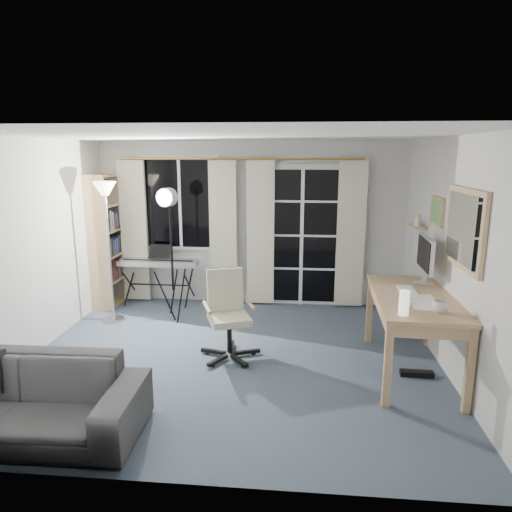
{
  "coord_description": "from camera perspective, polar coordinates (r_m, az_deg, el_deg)",
  "views": [
    {
      "loc": [
        0.7,
        -4.66,
        2.23
      ],
      "look_at": [
        0.23,
        0.35,
        1.09
      ],
      "focal_mm": 32.0,
      "sensor_mm": 36.0,
      "label": 1
    }
  ],
  "objects": [
    {
      "name": "torchiere_lamp",
      "position": [
        6.23,
        -18.21,
        5.47
      ],
      "size": [
        0.33,
        0.33,
        1.87
      ],
      "rotation": [
        0.0,
        0.0,
        0.1
      ],
      "color": "#B2B2B7",
      "rests_on": "floor"
    },
    {
      "name": "bookshelf",
      "position": [
        7.15,
        -18.0,
        1.58
      ],
      "size": [
        0.32,
        0.91,
        1.94
      ],
      "rotation": [
        0.0,
        0.0,
        -0.01
      ],
      "color": "tan",
      "rests_on": "floor"
    },
    {
      "name": "framed_print",
      "position": [
        5.47,
        21.68,
        5.23
      ],
      "size": [
        0.03,
        0.42,
        0.32
      ],
      "color": "tan",
      "rests_on": "floor"
    },
    {
      "name": "studio_light",
      "position": [
        6.05,
        -10.96,
        5.29
      ],
      "size": [
        0.39,
        0.4,
        1.83
      ],
      "rotation": [
        0.0,
        0.0,
        -0.28
      ],
      "color": "black",
      "rests_on": "floor"
    },
    {
      "name": "mug",
      "position": [
        4.42,
        22.06,
        -5.73
      ],
      "size": [
        0.14,
        0.11,
        0.14
      ],
      "primitive_type": "imported",
      "rotation": [
        0.0,
        0.0,
        -0.04
      ],
      "color": "silver",
      "rests_on": "desk"
    },
    {
      "name": "curtains",
      "position": [
        6.69,
        -1.89,
        2.97
      ],
      "size": [
        3.6,
        0.07,
        2.13
      ],
      "color": "gold",
      "rests_on": "floor"
    },
    {
      "name": "office_chair",
      "position": [
        5.11,
        -3.66,
        -6.21
      ],
      "size": [
        0.68,
        0.65,
        0.97
      ],
      "rotation": [
        0.0,
        0.0,
        0.37
      ],
      "color": "black",
      "rests_on": "floor"
    },
    {
      "name": "sofa",
      "position": [
        4.26,
        -28.44,
        -14.25
      ],
      "size": [
        2.09,
        0.65,
        0.81
      ],
      "rotation": [
        0.0,
        0.0,
        0.02
      ],
      "color": "#333235",
      "rests_on": "floor"
    },
    {
      "name": "floor",
      "position": [
        5.22,
        -2.91,
        -12.7
      ],
      "size": [
        4.5,
        4.0,
        0.02
      ],
      "primitive_type": "cube",
      "color": "#3D4B5A",
      "rests_on": "ground"
    },
    {
      "name": "keyboard_piano",
      "position": [
        6.86,
        -12.07,
        -0.91
      ],
      "size": [
        1.17,
        0.57,
        0.85
      ],
      "rotation": [
        0.0,
        0.0,
        -0.01
      ],
      "color": "black",
      "rests_on": "floor"
    },
    {
      "name": "wall_shelf",
      "position": [
        5.95,
        19.58,
        4.07
      ],
      "size": [
        0.16,
        0.3,
        0.18
      ],
      "color": "tan",
      "rests_on": "floor"
    },
    {
      "name": "wall_mirror",
      "position": [
        4.62,
        24.59,
        3.13
      ],
      "size": [
        0.04,
        0.94,
        0.74
      ],
      "color": "tan",
      "rests_on": "floor"
    },
    {
      "name": "french_door",
      "position": [
        6.74,
        5.72,
        2.39
      ],
      "size": [
        1.32,
        0.09,
        2.11
      ],
      "color": "white",
      "rests_on": "floor"
    },
    {
      "name": "window",
      "position": [
        6.9,
        -9.41,
        6.5
      ],
      "size": [
        1.2,
        0.08,
        1.4
      ],
      "color": "white",
      "rests_on": "floor"
    },
    {
      "name": "monitor",
      "position": [
        5.27,
        20.41,
        0.07
      ],
      "size": [
        0.2,
        0.6,
        0.52
      ],
      "rotation": [
        0.0,
        0.0,
        -0.04
      ],
      "color": "silver",
      "rests_on": "desk"
    },
    {
      "name": "desk_clutter",
      "position": [
        4.69,
        18.84,
        -7.62
      ],
      "size": [
        0.51,
        0.94,
        1.05
      ],
      "rotation": [
        0.0,
        0.0,
        -0.04
      ],
      "color": "white",
      "rests_on": "desk"
    },
    {
      "name": "desk",
      "position": [
        4.91,
        19.14,
        -5.81
      ],
      "size": [
        0.83,
        1.58,
        0.83
      ],
      "rotation": [
        0.0,
        0.0,
        -0.04
      ],
      "color": "tan",
      "rests_on": "floor"
    }
  ]
}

